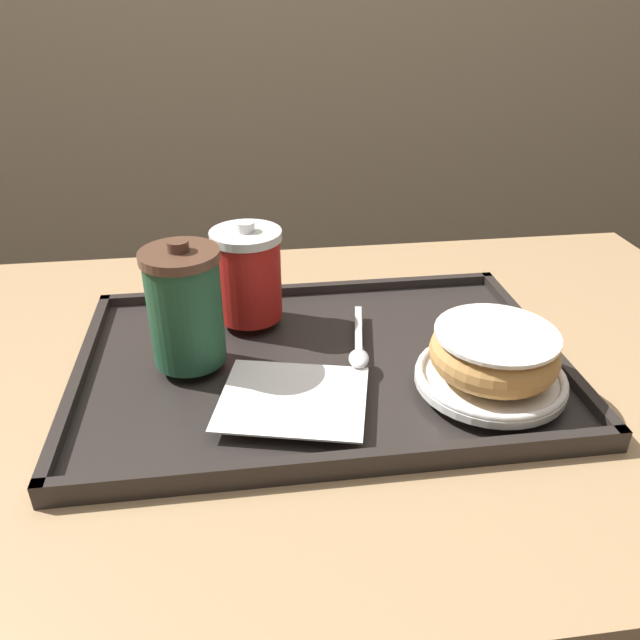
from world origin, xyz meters
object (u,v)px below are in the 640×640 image
(donut_chocolate_glazed, at_px, (494,352))
(spoon, at_px, (359,350))
(coffee_cup_front, at_px, (185,308))
(coffee_cup_rear, at_px, (248,274))

(donut_chocolate_glazed, distance_m, spoon, 0.15)
(coffee_cup_front, xyz_separation_m, coffee_cup_rear, (0.07, 0.09, -0.01))
(coffee_cup_front, xyz_separation_m, donut_chocolate_glazed, (0.30, -0.08, -0.03))
(coffee_cup_rear, distance_m, donut_chocolate_glazed, 0.30)
(coffee_cup_rear, distance_m, spoon, 0.16)
(coffee_cup_front, xyz_separation_m, spoon, (0.18, -0.01, -0.06))
(donut_chocolate_glazed, bearing_deg, coffee_cup_front, 164.40)
(coffee_cup_rear, bearing_deg, spoon, -42.35)
(coffee_cup_rear, bearing_deg, donut_chocolate_glazed, -36.96)
(spoon, bearing_deg, coffee_cup_rear, -121.81)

